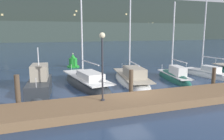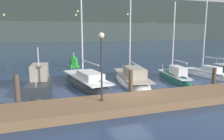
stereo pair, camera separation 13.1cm
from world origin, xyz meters
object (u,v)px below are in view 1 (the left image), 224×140
Objects in this scene: sailboat_berth_5 at (131,79)px; channel_buoy at (73,62)px; sailboat_berth_7 at (205,75)px; sailboat_berth_4 at (86,84)px; dock_lamppost at (102,55)px; motorboat_berth_3 at (40,87)px; sailboat_berth_6 at (174,79)px.

sailboat_berth_5 is 6.51× the size of channel_buoy.
sailboat_berth_7 is at bearing -1.75° from sailboat_berth_5.
sailboat_berth_4 is 9.70m from channel_buoy.
sailboat_berth_4 is at bearing 87.06° from dock_lamppost.
motorboat_berth_3 is 0.57× the size of sailboat_berth_7.
dock_lamppost is at bearing -92.94° from sailboat_berth_4.
sailboat_berth_7 is 2.34× the size of dock_lamppost.
sailboat_berth_7 is at bearing 24.16° from dock_lamppost.
sailboat_berth_5 reaches higher than sailboat_berth_7.
motorboat_berth_3 is at bearing 124.39° from dock_lamppost.
sailboat_berth_4 reaches higher than dock_lamppost.
sailboat_berth_6 is at bearing 31.24° from dock_lamppost.
dock_lamppost is at bearing -155.84° from sailboat_berth_7.
motorboat_berth_3 reaches higher than channel_buoy.
channel_buoy is (-7.31, 10.24, 0.50)m from sailboat_berth_6.
motorboat_berth_3 is 2.89× the size of channel_buoy.
sailboat_berth_5 reaches higher than sailboat_berth_6.
dock_lamppost is (-0.85, -15.19, 2.37)m from channel_buoy.
sailboat_berth_4 is at bearing 179.51° from sailboat_berth_7.
dock_lamppost reaches higher than motorboat_berth_3.
motorboat_berth_3 is at bearing -177.46° from sailboat_berth_7.
sailboat_berth_7 is 13.55m from dock_lamppost.
channel_buoy is (-3.48, 9.53, 0.45)m from sailboat_berth_5.
sailboat_berth_4 is (3.53, 0.78, -0.27)m from motorboat_berth_3.
sailboat_berth_6 reaches higher than channel_buoy.
channel_buoy is 0.46× the size of dock_lamppost.
motorboat_berth_3 is 0.44× the size of sailboat_berth_4.
channel_buoy is at bearing 68.60° from motorboat_berth_3.
sailboat_berth_5 reaches higher than dock_lamppost.
sailboat_berth_4 is 1.47× the size of sailboat_berth_6.
sailboat_berth_4 is 1.27× the size of sailboat_berth_7.
dock_lamppost is at bearing -93.20° from channel_buoy.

